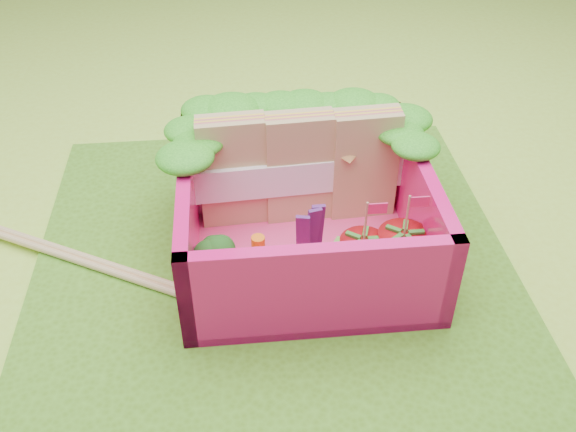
{
  "coord_description": "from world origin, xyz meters",
  "views": [
    {
      "loc": [
        -0.18,
        -2.66,
        2.41
      ],
      "look_at": [
        0.09,
        0.03,
        0.28
      ],
      "focal_mm": 40.0,
      "sensor_mm": 36.0,
      "label": 1
    }
  ],
  "objects_px": {
    "sandwich_stack": "(300,168)",
    "chopsticks": "(79,258)",
    "bento_box": "(304,211)",
    "strawberry_left": "(362,258)",
    "strawberry_right": "(402,253)",
    "broccoli": "(212,260)"
  },
  "relations": [
    {
      "from": "broccoli",
      "to": "chopsticks",
      "type": "relative_size",
      "value": 0.17
    },
    {
      "from": "strawberry_right",
      "to": "chopsticks",
      "type": "relative_size",
      "value": 0.28
    },
    {
      "from": "bento_box",
      "to": "sandwich_stack",
      "type": "height_order",
      "value": "sandwich_stack"
    },
    {
      "from": "sandwich_stack",
      "to": "broccoli",
      "type": "height_order",
      "value": "sandwich_stack"
    },
    {
      "from": "broccoli",
      "to": "strawberry_right",
      "type": "relative_size",
      "value": 0.61
    },
    {
      "from": "sandwich_stack",
      "to": "broccoli",
      "type": "bearing_deg",
      "value": -131.66
    },
    {
      "from": "bento_box",
      "to": "strawberry_left",
      "type": "xyz_separation_m",
      "value": [
        0.27,
        -0.29,
        -0.1
      ]
    },
    {
      "from": "strawberry_right",
      "to": "strawberry_left",
      "type": "bearing_deg",
      "value": -179.13
    },
    {
      "from": "broccoli",
      "to": "strawberry_left",
      "type": "height_order",
      "value": "strawberry_left"
    },
    {
      "from": "sandwich_stack",
      "to": "chopsticks",
      "type": "bearing_deg",
      "value": -169.0
    },
    {
      "from": "sandwich_stack",
      "to": "strawberry_right",
      "type": "height_order",
      "value": "sandwich_stack"
    },
    {
      "from": "bento_box",
      "to": "strawberry_right",
      "type": "height_order",
      "value": "strawberry_right"
    },
    {
      "from": "bento_box",
      "to": "strawberry_left",
      "type": "height_order",
      "value": "bento_box"
    },
    {
      "from": "bento_box",
      "to": "broccoli",
      "type": "distance_m",
      "value": 0.58
    },
    {
      "from": "strawberry_left",
      "to": "chopsticks",
      "type": "relative_size",
      "value": 0.27
    },
    {
      "from": "strawberry_left",
      "to": "chopsticks",
      "type": "bearing_deg",
      "value": 167.83
    },
    {
      "from": "sandwich_stack",
      "to": "strawberry_left",
      "type": "relative_size",
      "value": 2.46
    },
    {
      "from": "strawberry_left",
      "to": "strawberry_right",
      "type": "relative_size",
      "value": 0.96
    },
    {
      "from": "strawberry_right",
      "to": "bento_box",
      "type": "bearing_deg",
      "value": 148.4
    },
    {
      "from": "bento_box",
      "to": "sandwich_stack",
      "type": "xyz_separation_m",
      "value": [
        0.0,
        0.27,
        0.1
      ]
    },
    {
      "from": "strawberry_right",
      "to": "chopsticks",
      "type": "height_order",
      "value": "strawberry_right"
    },
    {
      "from": "bento_box",
      "to": "strawberry_right",
      "type": "xyz_separation_m",
      "value": [
        0.47,
        -0.29,
        -0.09
      ]
    }
  ]
}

